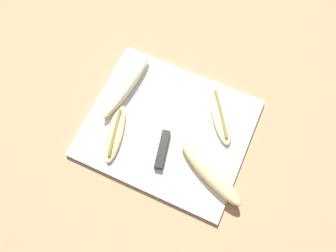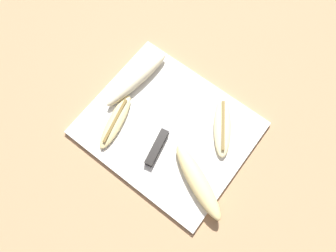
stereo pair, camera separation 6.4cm
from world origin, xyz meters
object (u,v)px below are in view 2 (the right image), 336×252
(knife, at_px, (161,139))
(banana_golden_short, at_px, (198,181))
(banana_soft_right, at_px, (222,126))
(banana_bright_far, at_px, (137,80))
(banana_spotted_left, at_px, (116,122))

(knife, xyz_separation_m, banana_golden_short, (0.13, -0.03, 0.01))
(banana_golden_short, xyz_separation_m, banana_soft_right, (-0.03, 0.15, -0.01))
(banana_bright_far, distance_m, banana_soft_right, 0.25)
(knife, distance_m, banana_soft_right, 0.16)
(banana_spotted_left, xyz_separation_m, banana_soft_right, (0.22, 0.15, 0.00))
(banana_golden_short, distance_m, banana_bright_far, 0.31)
(banana_spotted_left, bearing_deg, banana_soft_right, 34.64)
(knife, relative_size, banana_soft_right, 1.50)
(banana_golden_short, relative_size, banana_bright_far, 0.94)
(banana_spotted_left, height_order, banana_bright_far, banana_bright_far)
(knife, height_order, banana_golden_short, banana_golden_short)
(banana_golden_short, height_order, banana_bright_far, same)
(knife, height_order, banana_bright_far, banana_bright_far)
(banana_golden_short, bearing_deg, knife, 166.34)
(banana_golden_short, height_order, banana_spotted_left, banana_golden_short)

